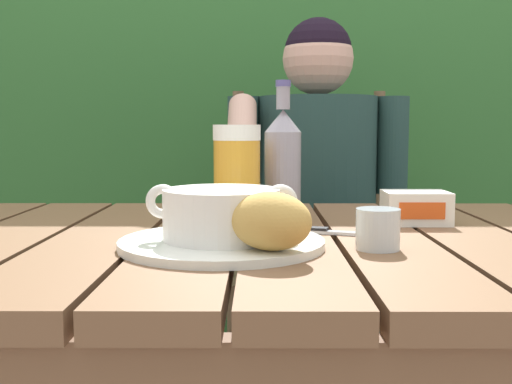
% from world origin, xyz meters
% --- Properties ---
extents(dining_table, '(1.34, 0.82, 0.72)m').
position_xyz_m(dining_table, '(0.00, 0.00, 0.63)').
color(dining_table, brown).
rests_on(dining_table, ground_plane).
extents(hedge_backdrop, '(3.39, 0.99, 2.32)m').
position_xyz_m(hedge_backdrop, '(0.14, 1.55, 1.19)').
color(hedge_backdrop, '#30642E').
rests_on(hedge_backdrop, ground_plane).
extents(chair_near_diner, '(0.48, 0.43, 1.01)m').
position_xyz_m(chair_near_diner, '(0.11, 0.85, 0.50)').
color(chair_near_diner, brown).
rests_on(chair_near_diner, ground_plane).
extents(person_eating, '(0.48, 0.47, 1.19)m').
position_xyz_m(person_eating, '(0.11, 0.65, 0.70)').
color(person_eating, '#23403C').
rests_on(person_eating, ground_plane).
extents(serving_plate, '(0.30, 0.30, 0.01)m').
position_xyz_m(serving_plate, '(-0.10, -0.10, 0.73)').
color(serving_plate, white).
rests_on(serving_plate, dining_table).
extents(soup_bowl, '(0.22, 0.17, 0.08)m').
position_xyz_m(soup_bowl, '(-0.10, -0.10, 0.77)').
color(soup_bowl, white).
rests_on(soup_bowl, serving_plate).
extents(bread_roll, '(0.14, 0.12, 0.08)m').
position_xyz_m(bread_roll, '(-0.03, -0.18, 0.78)').
color(bread_roll, tan).
rests_on(bread_roll, serving_plate).
extents(beer_glass, '(0.08, 0.08, 0.18)m').
position_xyz_m(beer_glass, '(-0.08, 0.11, 0.81)').
color(beer_glass, orange).
rests_on(beer_glass, dining_table).
extents(beer_bottle, '(0.07, 0.07, 0.26)m').
position_xyz_m(beer_bottle, '(0.00, 0.16, 0.83)').
color(beer_bottle, gray).
rests_on(beer_bottle, dining_table).
extents(water_glass_small, '(0.06, 0.06, 0.06)m').
position_xyz_m(water_glass_small, '(0.12, -0.11, 0.75)').
color(water_glass_small, silver).
rests_on(water_glass_small, dining_table).
extents(butter_tub, '(0.11, 0.09, 0.06)m').
position_xyz_m(butter_tub, '(0.24, 0.12, 0.75)').
color(butter_tub, white).
rests_on(butter_tub, dining_table).
extents(table_knife, '(0.15, 0.07, 0.01)m').
position_xyz_m(table_knife, '(0.06, 0.01, 0.73)').
color(table_knife, silver).
rests_on(table_knife, dining_table).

